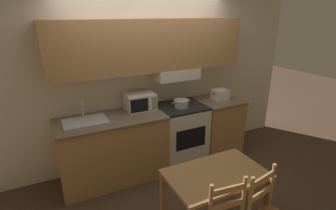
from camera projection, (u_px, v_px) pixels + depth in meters
ground_plane at (150, 155)px, 4.42m from camera, size 16.00×16.00×0.00m
wall_back at (150, 65)px, 3.84m from camera, size 5.24×0.38×2.55m
lower_counter_main at (113, 149)px, 3.69m from camera, size 1.47×0.69×0.93m
lower_counter_right_stub at (217, 125)px, 4.44m from camera, size 0.67×0.69×0.93m
stove_range at (180, 133)px, 4.16m from camera, size 0.71×0.65×0.93m
cooking_pot at (181, 103)px, 3.92m from camera, size 0.31×0.23×0.12m
microwave at (140, 101)px, 3.81m from camera, size 0.42×0.34×0.24m
toaster at (220, 94)px, 4.26m from camera, size 0.26×0.20×0.16m
sink_basin at (85, 121)px, 3.39m from camera, size 0.56×0.38×0.25m
dining_table at (216, 182)px, 2.73m from camera, size 1.02×0.64×0.72m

